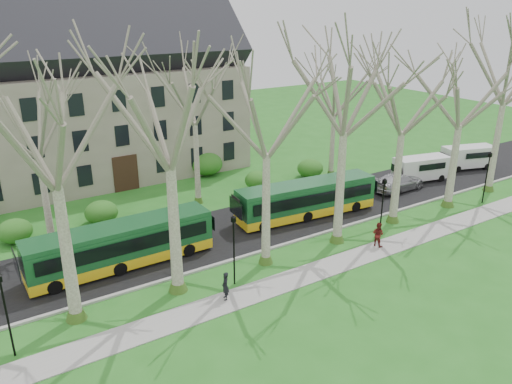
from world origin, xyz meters
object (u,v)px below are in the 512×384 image
at_px(van_b, 468,158).
at_px(bus_follow, 306,199).
at_px(pedestrian_a, 225,286).
at_px(sedan, 399,182).
at_px(pedestrian_b, 378,234).
at_px(bus_lead, 122,245).
at_px(van_a, 421,169).

bearing_deg(van_b, bus_follow, -159.80).
relative_size(van_b, pedestrian_a, 3.16).
xyz_separation_m(sedan, pedestrian_b, (-9.59, -6.90, 0.09)).
distance_m(bus_lead, van_a, 28.82).
height_order(bus_lead, bus_follow, bus_lead).
bearing_deg(van_b, pedestrian_a, -148.45).
distance_m(sedan, pedestrian_b, 11.81).
height_order(van_a, van_b, van_a).
height_order(van_b, pedestrian_b, van_b).
height_order(sedan, pedestrian_b, pedestrian_b).
bearing_deg(bus_follow, van_a, 9.03).
relative_size(bus_follow, van_a, 2.16).
bearing_deg(sedan, pedestrian_b, 123.25).
bearing_deg(pedestrian_a, bus_lead, -137.07).
xyz_separation_m(bus_lead, van_a, (28.80, 0.87, -0.30)).
distance_m(van_a, pedestrian_a, 26.42).
bearing_deg(bus_follow, pedestrian_b, -76.78).
xyz_separation_m(sedan, pedestrian_a, (-21.58, -7.08, 0.06)).
bearing_deg(van_a, sedan, -157.29).
bearing_deg(van_b, bus_lead, -160.55).
bearing_deg(van_b, sedan, -158.44).
bearing_deg(pedestrian_b, bus_lead, 52.46).
relative_size(bus_follow, sedan, 2.14).
xyz_separation_m(van_a, pedestrian_a, (-25.26, -7.74, -0.32)).
relative_size(bus_follow, pedestrian_b, 6.60).
relative_size(bus_lead, van_b, 2.20).
distance_m(bus_follow, pedestrian_a, 13.11).
xyz_separation_m(van_b, pedestrian_b, (-20.23, -7.55, -0.28)).
bearing_deg(sedan, bus_follow, 88.30).
distance_m(pedestrian_a, pedestrian_b, 11.99).
relative_size(bus_follow, van_b, 2.17).
relative_size(bus_lead, bus_follow, 1.02).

